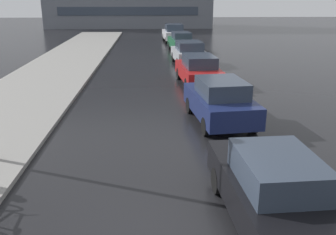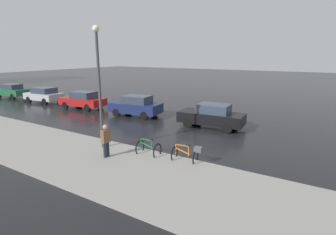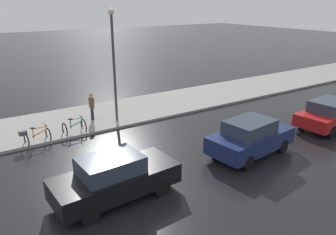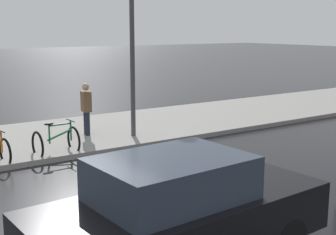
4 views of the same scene
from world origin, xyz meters
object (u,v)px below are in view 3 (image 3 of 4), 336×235
Objects in this scene: car_black at (115,178)px; streetlamp at (114,57)px; bicycle_second at (74,127)px; car_navy at (250,137)px; pedestrian at (92,106)px; car_red at (330,114)px; bicycle_nearest at (34,136)px.

streetlamp is at bearing 155.12° from car_black.
bicycle_second is 0.25× the size of car_black.
car_navy is 9.07m from pedestrian.
car_red is 12.10m from streetlamp.
car_navy is (6.57, 5.90, 0.43)m from bicycle_second.
car_navy is (6.33, 7.92, 0.36)m from bicycle_nearest.
car_navy is 8.30m from streetlamp.
streetlamp reaches higher than car_red.
car_black is at bearing -5.61° from bicycle_second.
bicycle_nearest is at bearing -128.61° from car_navy.
bicycle_second is 8.84m from car_navy.
car_navy is 0.69× the size of streetlamp.
car_red is at bearing 61.58° from bicycle_second.
car_red reaches higher than bicycle_second.
bicycle_nearest is at bearing -83.12° from bicycle_second.
bicycle_nearest is 0.82× the size of pedestrian.
bicycle_nearest is at bearing -81.36° from streetlamp.
streetlamp reaches higher than car_navy.
car_red is (-0.01, 12.67, -0.03)m from car_black.
car_black is 6.54m from car_navy.
pedestrian is at bearing -150.83° from car_navy.
bicycle_nearest is 15.40m from car_red.
car_black reaches higher than car_red.
streetlamp is at bearing 98.64° from bicycle_nearest.
car_red is (6.51, 12.03, 0.38)m from bicycle_second.
bicycle_second is (-0.24, 2.03, -0.07)m from bicycle_nearest.
car_navy reaches higher than car_black.
car_black reaches higher than bicycle_nearest.
bicycle_nearest is 3.88m from pedestrian.
car_navy reaches higher than bicycle_nearest.
car_red is at bearing 53.33° from pedestrian.
bicycle_second is 6.56m from car_black.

